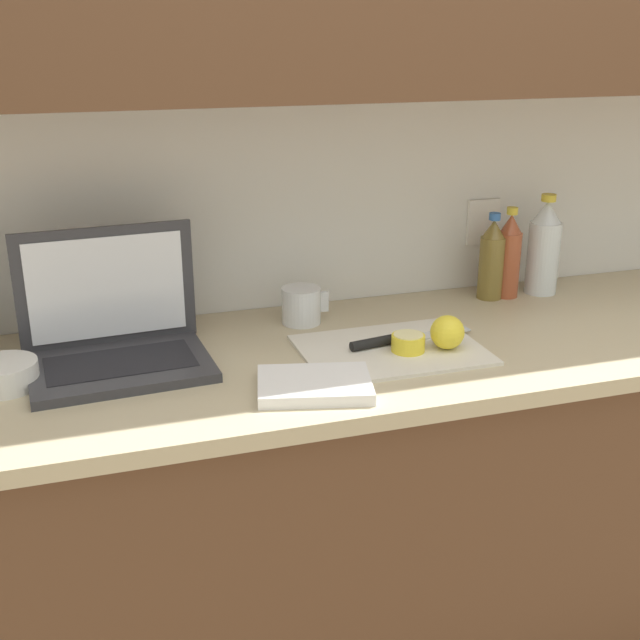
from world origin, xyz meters
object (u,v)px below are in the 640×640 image
laptop (115,334)px  bottle_oil_tall (509,256)px  measuring_cup (302,305)px  bottle_water_clear (492,260)px  lemon_whole_beside (447,332)px  lemon_half_cut (408,343)px  bottle_green_soda (544,248)px  knife (391,340)px  bowl_white (4,375)px  cutting_board (391,350)px

laptop → bottle_oil_tall: (1.01, 0.14, 0.04)m
laptop → measuring_cup: bearing=10.8°
laptop → bottle_water_clear: size_ratio=1.70×
lemon_whole_beside → bottle_water_clear: bottle_water_clear is taller
lemon_half_cut → bottle_green_soda: bottle_green_soda is taller
bottle_water_clear → measuring_cup: 0.52m
knife → bowl_white: 0.80m
lemon_half_cut → bowl_white: size_ratio=0.54×
knife → bowl_white: size_ratio=2.30×
knife → laptop: bearing=161.2°
measuring_cup → laptop: bearing=-165.7°
lemon_half_cut → bottle_oil_tall: bearing=35.5°
knife → bottle_water_clear: bearing=23.3°
lemon_whole_beside → measuring_cup: size_ratio=0.66×
laptop → measuring_cup: (0.44, 0.11, -0.02)m
cutting_board → bottle_green_soda: 0.61m
lemon_whole_beside → bowl_white: lemon_whole_beside is taller
laptop → lemon_half_cut: size_ratio=5.29×
cutting_board → bottle_oil_tall: bearing=31.4°
bottle_oil_tall → bottle_water_clear: bottle_oil_tall is taller
cutting_board → bottle_water_clear: size_ratio=1.74×
bottle_green_soda → bottle_water_clear: 0.15m
bottle_oil_tall → laptop: bearing=-171.9°
lemon_half_cut → bowl_white: 0.83m
cutting_board → lemon_half_cut: size_ratio=5.39×
lemon_whole_beside → measuring_cup: 0.37m
bottle_oil_tall → bowl_white: (-1.23, -0.20, -0.08)m
knife → lemon_whole_beside: bearing=-38.6°
bottle_oil_tall → measuring_cup: bearing=-176.9°
cutting_board → lemon_whole_beside: (0.11, -0.04, 0.04)m
bowl_white → bottle_oil_tall: bearing=9.4°
lemon_half_cut → measuring_cup: bearing=122.3°
knife → bottle_green_soda: size_ratio=1.17×
laptop → lemon_whole_beside: bearing=-16.4°
cutting_board → bowl_white: bowl_white is taller
lemon_whole_beside → measuring_cup: measuring_cup is taller
laptop → knife: bearing=-13.1°
measuring_cup → bottle_water_clear: bearing=3.4°
knife → lemon_whole_beside: lemon_whole_beside is taller
bottle_oil_tall → lemon_half_cut: bearing=-144.5°
bottle_oil_tall → bottle_water_clear: 0.05m
knife → measuring_cup: bearing=114.8°
laptop → knife: size_ratio=1.25×
bottle_oil_tall → lemon_whole_beside: bearing=-136.6°
knife → lemon_whole_beside: (0.11, -0.06, 0.03)m
laptop → lemon_half_cut: bearing=-17.1°
lemon_whole_beside → bottle_water_clear: 0.41m
bottle_water_clear → cutting_board: bearing=-145.5°
laptop → cutting_board: laptop is taller
laptop → bottle_water_clear: (0.96, 0.14, 0.04)m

